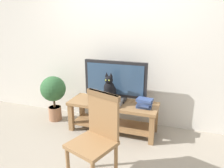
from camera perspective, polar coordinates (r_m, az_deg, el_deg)
name	(u,v)px	position (r m, az deg, el deg)	size (l,w,h in m)	color
ground_plane	(104,150)	(3.04, -2.08, -16.86)	(12.00, 12.00, 0.00)	gray
back_wall	(126,37)	(3.49, 3.65, 12.20)	(7.00, 0.12, 2.80)	silver
tv_stand	(113,111)	(3.33, 0.28, -7.21)	(1.34, 0.48, 0.47)	olive
tv	(115,80)	(3.26, 0.84, 1.01)	(0.96, 0.20, 0.62)	black
media_box	(110,102)	(3.21, -0.55, -4.69)	(0.35, 0.24, 0.07)	#ADADB2
cat	(110,90)	(3.13, -0.63, -1.55)	(0.18, 0.33, 0.42)	black
wooden_chair	(97,133)	(2.30, -3.95, -12.69)	(0.53, 0.53, 0.97)	olive
book_stack	(144,103)	(3.10, 8.52, -4.97)	(0.23, 0.18, 0.14)	#33477A
potted_plant	(53,92)	(3.75, -15.13, -2.07)	(0.42, 0.42, 0.77)	#9E6B4C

